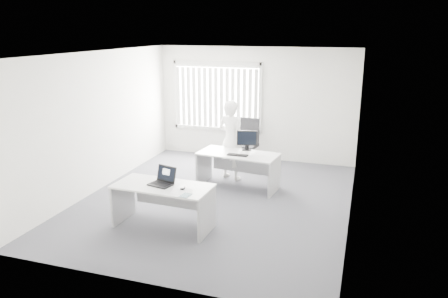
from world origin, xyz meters
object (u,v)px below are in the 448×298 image
(desk_near, at_px, (163,197))
(office_chair, at_px, (247,151))
(desk_far, at_px, (238,163))
(laptop, at_px, (160,177))
(monitor, at_px, (247,140))
(person, at_px, (231,140))

(desk_near, bearing_deg, office_chair, 86.05)
(desk_near, distance_m, office_chair, 3.76)
(desk_far, distance_m, office_chair, 1.57)
(desk_far, bearing_deg, office_chair, 104.97)
(desk_near, xyz_separation_m, laptop, (-0.03, -0.01, 0.35))
(monitor, bearing_deg, person, 138.26)
(desk_far, xyz_separation_m, laptop, (-0.69, -2.20, 0.35))
(desk_near, bearing_deg, person, 85.24)
(desk_far, bearing_deg, person, 127.29)
(office_chair, xyz_separation_m, laptop, (-0.45, -3.74, 0.53))
(monitor, bearing_deg, laptop, -120.25)
(desk_far, distance_m, laptop, 2.33)
(person, bearing_deg, desk_near, 100.68)
(person, distance_m, monitor, 0.48)
(office_chair, bearing_deg, monitor, -67.64)
(person, bearing_deg, desk_far, 138.83)
(office_chair, bearing_deg, laptop, -89.71)
(desk_far, relative_size, laptop, 4.56)
(desk_far, relative_size, person, 0.97)
(desk_near, height_order, laptop, laptop)
(desk_far, height_order, monitor, monitor)
(person, xyz_separation_m, laptop, (-0.38, -2.71, 0.01))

